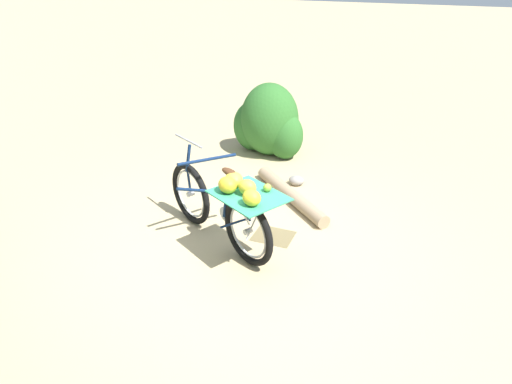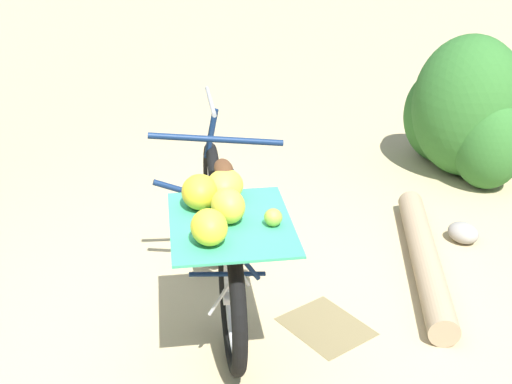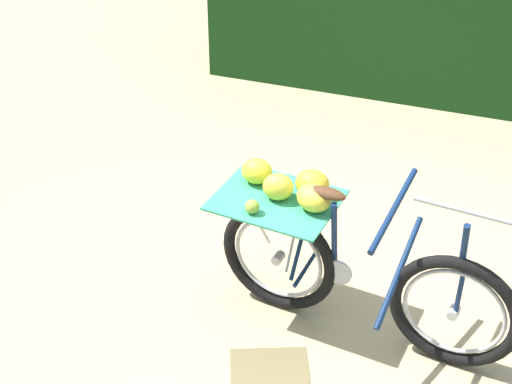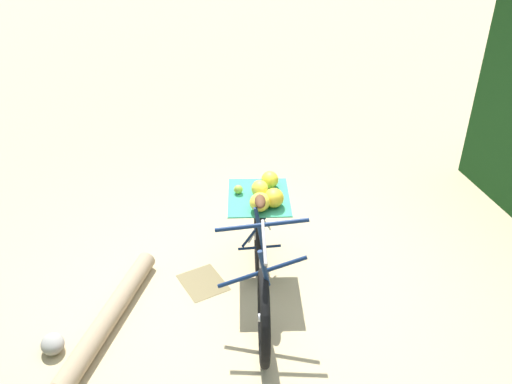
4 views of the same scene
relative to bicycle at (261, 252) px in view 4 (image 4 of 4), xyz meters
name	(u,v)px [view 4 (image 4 of 4)]	position (x,y,z in m)	size (l,w,h in m)	color
ground_plane	(274,282)	(0.11, -0.20, -0.49)	(60.00, 60.00, 0.00)	tan
bicycle	(261,252)	(0.00, 0.00, 0.00)	(1.70, 1.12, 1.03)	black
fallen_log	(110,315)	(0.36, 1.24, -0.41)	(0.17, 0.17, 1.54)	#9E8466
path_stone	(53,344)	(0.29, 1.71, -0.42)	(0.21, 0.18, 0.13)	gray
leaf_litter_patch	(203,282)	(0.44, 0.36, -0.49)	(0.44, 0.36, 0.01)	olive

